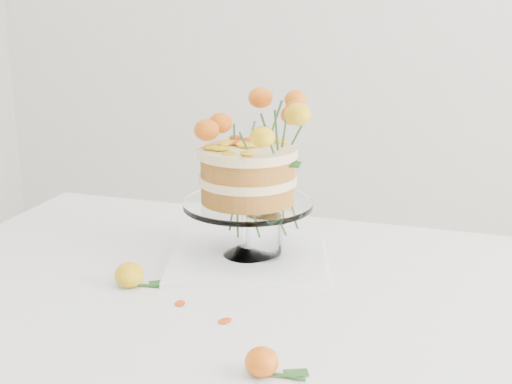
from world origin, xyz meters
TOP-DOWN VIEW (x-y plane):
  - table at (0.00, 0.00)m, footprint 1.43×0.93m
  - napkin at (-0.08, 0.15)m, footprint 0.39×0.39m
  - cake_stand at (-0.08, 0.15)m, footprint 0.26×0.26m
  - rose_vase at (-0.04, 0.15)m, footprint 0.25×0.25m
  - loose_rose_near at (-0.24, -0.06)m, footprint 0.10×0.06m
  - loose_rose_far at (0.09, -0.28)m, footprint 0.09×0.05m
  - stray_petal_a at (-0.12, -0.10)m, footprint 0.03×0.02m
  - stray_petal_b at (-0.02, -0.14)m, footprint 0.03×0.02m

SIDE VIEW (x-z plane):
  - table at x=0.00m, z-range 0.30..1.05m
  - stray_petal_a at x=-0.12m, z-range 0.76..0.76m
  - stray_petal_b at x=-0.02m, z-range 0.76..0.76m
  - napkin at x=-0.08m, z-range 0.76..0.77m
  - loose_rose_far at x=0.09m, z-range 0.76..0.80m
  - loose_rose_near at x=-0.24m, z-range 0.76..0.80m
  - cake_stand at x=-0.08m, z-range 0.81..1.04m
  - rose_vase at x=-0.04m, z-range 0.79..1.15m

